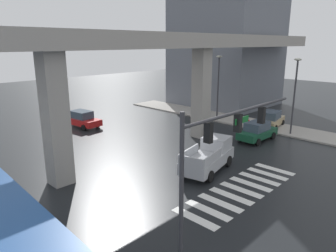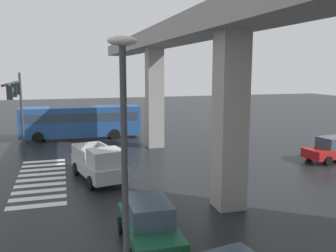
{
  "view_description": "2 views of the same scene",
  "coord_description": "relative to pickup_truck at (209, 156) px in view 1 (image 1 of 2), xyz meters",
  "views": [
    {
      "loc": [
        -15.47,
        -14.04,
        8.59
      ],
      "look_at": [
        -0.58,
        0.35,
        3.07
      ],
      "focal_mm": 33.52,
      "sensor_mm": 36.0,
      "label": 1
    },
    {
      "loc": [
        21.99,
        -3.83,
        6.48
      ],
      "look_at": [
        0.67,
        2.4,
        2.97
      ],
      "focal_mm": 38.82,
      "sensor_mm": 36.0,
      "label": 2
    }
  ],
  "objects": [
    {
      "name": "ground_plane",
      "position": [
        -1.23,
        1.9,
        -0.99
      ],
      "size": [
        120.0,
        120.0,
        0.0
      ],
      "primitive_type": "plane",
      "color": "black"
    },
    {
      "name": "crosswalk_stripes",
      "position": [
        -1.23,
        -3.33,
        -0.98
      ],
      "size": [
        9.35,
        2.8,
        0.01
      ],
      "color": "silver",
      "rests_on": "ground"
    },
    {
      "name": "elevated_overpass",
      "position": [
        -1.23,
        5.41,
        7.09
      ],
      "size": [
        53.48,
        2.58,
        9.35
      ],
      "color": "#9E9991",
      "rests_on": "ground"
    },
    {
      "name": "sidewalk_east",
      "position": [
        13.42,
        3.9,
        -0.91
      ],
      "size": [
        4.0,
        36.0,
        0.15
      ],
      "primitive_type": "cube",
      "color": "#9E9991",
      "rests_on": "ground"
    },
    {
      "name": "pickup_truck",
      "position": [
        0.0,
        0.0,
        0.0
      ],
      "size": [
        5.39,
        2.93,
        2.08
      ],
      "color": "#A8AAAF",
      "rests_on": "ground"
    },
    {
      "name": "sedan_dark_green",
      "position": [
        8.43,
        0.95,
        -0.14
      ],
      "size": [
        4.35,
        2.05,
        1.72
      ],
      "color": "#14472D",
      "rests_on": "ground"
    },
    {
      "name": "sedan_red",
      "position": [
        -0.08,
        16.43,
        -0.14
      ],
      "size": [
        2.31,
        4.47,
        1.72
      ],
      "color": "red",
      "rests_on": "ground"
    },
    {
      "name": "sedan_tan",
      "position": [
        13.53,
        2.14,
        -0.14
      ],
      "size": [
        4.55,
        2.53,
        1.72
      ],
      "color": "tan",
      "rests_on": "ground"
    },
    {
      "name": "traffic_signal_mast",
      "position": [
        -5.81,
        -4.9,
        3.57
      ],
      "size": [
        8.69,
        0.32,
        6.2
      ],
      "color": "#38383D",
      "rests_on": "ground"
    },
    {
      "name": "street_lamp_near_corner",
      "position": [
        12.22,
        -0.53,
        3.57
      ],
      "size": [
        0.44,
        0.7,
        7.24
      ],
      "color": "#38383D",
      "rests_on": "ground"
    },
    {
      "name": "street_lamp_mid_block",
      "position": [
        12.22,
        8.05,
        3.57
      ],
      "size": [
        0.44,
        0.7,
        7.24
      ],
      "color": "#38383D",
      "rests_on": "ground"
    },
    {
      "name": "fire_hydrant",
      "position": [
        11.82,
        3.76,
        -0.56
      ],
      "size": [
        0.24,
        0.24,
        0.85
      ],
      "color": "red",
      "rests_on": "ground"
    }
  ]
}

